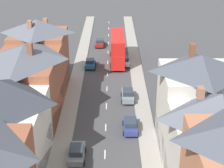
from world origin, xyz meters
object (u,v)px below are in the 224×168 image
object	(u,v)px
double_decker_bus_lead	(118,48)
car_near_silver	(100,43)
car_near_blue	(130,125)
car_mid_black	(125,60)
car_parked_right_a	(77,153)
car_parked_left_b	(90,63)
car_parked_left_a	(128,95)

from	to	relation	value
double_decker_bus_lead	car_near_silver	xyz separation A→B (m)	(-3.59, 9.70, -2.01)
car_near_blue	car_near_silver	size ratio (longest dim) A/B	1.06
double_decker_bus_lead	car_mid_black	size ratio (longest dim) A/B	2.46
car_parked_right_a	car_near_silver	bearing A→B (deg)	88.17
car_parked_left_b	car_parked_right_a	bearing A→B (deg)	-90.00
car_near_silver	car_parked_left_a	size ratio (longest dim) A/B	0.95
car_near_blue	car_parked_right_a	size ratio (longest dim) A/B	1.01
car_near_blue	car_parked_left_b	bearing A→B (deg)	105.62
car_parked_left_b	car_near_silver	bearing A→B (deg)	83.97
car_parked_left_a	car_parked_left_b	bearing A→B (deg)	114.71
car_near_blue	car_parked_left_a	distance (m)	8.70
car_parked_left_b	car_parked_left_a	bearing A→B (deg)	-65.29
car_parked_left_a	car_parked_left_b	distance (m)	14.83
car_parked_left_a	double_decker_bus_lead	bearing A→B (deg)	94.65
car_near_silver	car_parked_right_a	distance (m)	40.65
car_parked_right_a	car_mid_black	xyz separation A→B (m)	(6.20, 29.76, -0.01)
car_near_blue	car_parked_left_a	bearing A→B (deg)	90.00
car_near_silver	car_parked_left_a	bearing A→B (deg)	-79.24
car_mid_black	car_parked_right_a	bearing A→B (deg)	-101.77
car_near_blue	car_mid_black	distance (m)	23.61
car_near_blue	car_parked_left_a	world-z (taller)	car_parked_left_a
car_parked_left_a	car_parked_right_a	bearing A→B (deg)	-112.67
car_near_blue	car_parked_left_a	size ratio (longest dim) A/B	1.00
car_parked_left_a	car_near_blue	bearing A→B (deg)	-90.00
double_decker_bus_lead	car_near_silver	world-z (taller)	double_decker_bus_lead
car_near_blue	car_near_silver	distance (m)	34.82
car_near_silver	car_parked_left_a	distance (m)	26.24
car_near_silver	car_parked_right_a	bearing A→B (deg)	-91.83
car_parked_right_a	double_decker_bus_lead	bearing A→B (deg)	81.01
double_decker_bus_lead	car_near_blue	xyz separation A→B (m)	(1.31, -24.78, -2.02)
car_near_blue	car_parked_right_a	xyz separation A→B (m)	(-6.20, -6.15, 0.02)
car_near_silver	car_mid_black	bearing A→B (deg)	-65.72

